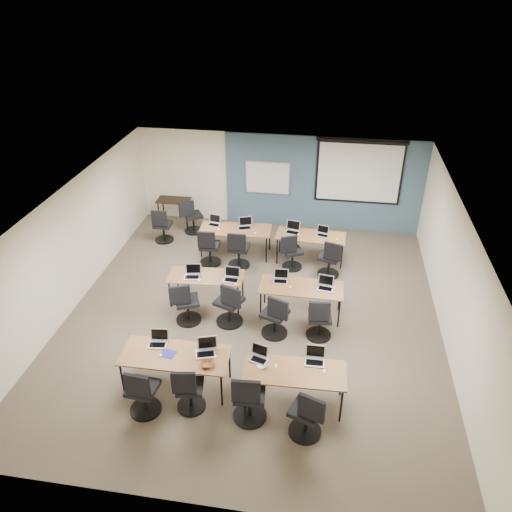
% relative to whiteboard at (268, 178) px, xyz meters
% --- Properties ---
extents(floor, '(8.00, 9.00, 0.02)m').
position_rel_whiteboard_xyz_m(floor, '(0.30, -4.43, -1.45)').
color(floor, '#6B6354').
rests_on(floor, ground).
extents(ceiling, '(8.00, 9.00, 0.02)m').
position_rel_whiteboard_xyz_m(ceiling, '(0.30, -4.43, 1.25)').
color(ceiling, white).
rests_on(ceiling, ground).
extents(wall_back, '(8.00, 0.04, 2.70)m').
position_rel_whiteboard_xyz_m(wall_back, '(0.30, 0.07, -0.10)').
color(wall_back, beige).
rests_on(wall_back, ground).
extents(wall_front, '(8.00, 0.04, 2.70)m').
position_rel_whiteboard_xyz_m(wall_front, '(0.30, -8.93, -0.10)').
color(wall_front, beige).
rests_on(wall_front, ground).
extents(wall_left, '(0.04, 9.00, 2.70)m').
position_rel_whiteboard_xyz_m(wall_left, '(-3.70, -4.43, -0.10)').
color(wall_left, beige).
rests_on(wall_left, ground).
extents(wall_right, '(0.04, 9.00, 2.70)m').
position_rel_whiteboard_xyz_m(wall_right, '(4.30, -4.43, -0.10)').
color(wall_right, beige).
rests_on(wall_right, ground).
extents(blue_accent_panel, '(5.50, 0.04, 2.70)m').
position_rel_whiteboard_xyz_m(blue_accent_panel, '(1.55, 0.04, -0.10)').
color(blue_accent_panel, '#3D5977').
rests_on(blue_accent_panel, wall_back).
extents(whiteboard, '(1.28, 0.03, 0.98)m').
position_rel_whiteboard_xyz_m(whiteboard, '(0.00, 0.00, 0.00)').
color(whiteboard, '#B6B9BF').
rests_on(whiteboard, wall_back).
extents(projector_screen, '(2.40, 0.10, 1.82)m').
position_rel_whiteboard_xyz_m(projector_screen, '(2.50, -0.02, 0.44)').
color(projector_screen, black).
rests_on(projector_screen, wall_back).
extents(training_table_front_left, '(1.92, 0.80, 0.73)m').
position_rel_whiteboard_xyz_m(training_table_front_left, '(-0.71, -6.70, -0.76)').
color(training_table_front_left, '#A35F2F').
rests_on(training_table_front_left, floor).
extents(training_table_front_right, '(1.75, 0.73, 0.73)m').
position_rel_whiteboard_xyz_m(training_table_front_right, '(1.41, -6.78, -0.77)').
color(training_table_front_right, olive).
rests_on(training_table_front_right, floor).
extents(training_table_mid_left, '(1.66, 0.69, 0.73)m').
position_rel_whiteboard_xyz_m(training_table_mid_left, '(-0.80, -4.12, -0.77)').
color(training_table_mid_left, brown).
rests_on(training_table_mid_left, floor).
extents(training_table_mid_right, '(1.78, 0.74, 0.73)m').
position_rel_whiteboard_xyz_m(training_table_mid_right, '(1.32, -4.23, -0.77)').
color(training_table_mid_right, '#9D6936').
rests_on(training_table_mid_right, floor).
extents(training_table_back_left, '(1.84, 0.77, 0.73)m').
position_rel_whiteboard_xyz_m(training_table_back_left, '(-0.58, -1.84, -0.76)').
color(training_table_back_left, olive).
rests_on(training_table_back_left, floor).
extents(training_table_back_right, '(1.75, 0.73, 0.73)m').
position_rel_whiteboard_xyz_m(training_table_back_right, '(1.37, -1.88, -0.77)').
color(training_table_back_right, olive).
rests_on(training_table_back_right, floor).
extents(laptop_0, '(0.33, 0.28, 0.25)m').
position_rel_whiteboard_xyz_m(laptop_0, '(-1.10, -6.46, -0.66)').
color(laptop_0, '#B5B5C2').
rests_on(laptop_0, training_table_front_left).
extents(mouse_0, '(0.07, 0.10, 0.03)m').
position_rel_whiteboard_xyz_m(mouse_0, '(-0.96, -6.77, -0.71)').
color(mouse_0, white).
rests_on(mouse_0, training_table_front_left).
extents(task_chair_0, '(0.55, 0.55, 1.02)m').
position_rel_whiteboard_xyz_m(task_chair_0, '(-1.09, -7.42, -1.03)').
color(task_chair_0, black).
rests_on(task_chair_0, floor).
extents(laptop_1, '(0.35, 0.30, 0.27)m').
position_rel_whiteboard_xyz_m(laptop_1, '(-0.18, -6.55, -0.65)').
color(laptop_1, '#B1B1B1').
rests_on(laptop_1, training_table_front_left).
extents(mouse_1, '(0.07, 0.10, 0.03)m').
position_rel_whiteboard_xyz_m(mouse_1, '(0.00, -6.66, -0.71)').
color(mouse_1, white).
rests_on(mouse_1, training_table_front_left).
extents(task_chair_1, '(0.50, 0.50, 0.98)m').
position_rel_whiteboard_xyz_m(task_chair_1, '(-0.34, -7.22, -1.05)').
color(task_chair_1, black).
rests_on(task_chair_1, floor).
extents(laptop_2, '(0.31, 0.26, 0.24)m').
position_rel_whiteboard_xyz_m(laptop_2, '(0.76, -6.56, -0.66)').
color(laptop_2, '#AEAEB2').
rests_on(laptop_2, training_table_front_right).
extents(mouse_2, '(0.08, 0.10, 0.03)m').
position_rel_whiteboard_xyz_m(mouse_2, '(1.08, -6.73, -0.71)').
color(mouse_2, white).
rests_on(mouse_2, training_table_front_right).
extents(task_chair_2, '(0.58, 0.58, 1.05)m').
position_rel_whiteboard_xyz_m(task_chair_2, '(0.71, -7.28, -1.01)').
color(task_chair_2, black).
rests_on(task_chair_2, floor).
extents(laptop_3, '(0.35, 0.29, 0.26)m').
position_rel_whiteboard_xyz_m(laptop_3, '(1.73, -6.47, -0.66)').
color(laptop_3, '#B9B9C2').
rests_on(laptop_3, training_table_front_right).
extents(mouse_3, '(0.09, 0.12, 0.04)m').
position_rel_whiteboard_xyz_m(mouse_3, '(1.90, -6.73, -0.71)').
color(mouse_3, white).
rests_on(mouse_3, training_table_front_right).
extents(task_chair_3, '(0.57, 0.54, 1.02)m').
position_rel_whiteboard_xyz_m(task_chair_3, '(1.68, -7.46, -1.03)').
color(task_chair_3, black).
rests_on(task_chair_3, floor).
extents(laptop_4, '(0.35, 0.29, 0.26)m').
position_rel_whiteboard_xyz_m(laptop_4, '(-1.08, -4.19, -0.66)').
color(laptop_4, '#AEAFB9').
rests_on(laptop_4, training_table_mid_left).
extents(mouse_4, '(0.07, 0.11, 0.04)m').
position_rel_whiteboard_xyz_m(mouse_4, '(-0.88, -4.36, -0.71)').
color(mouse_4, white).
rests_on(mouse_4, training_table_mid_left).
extents(task_chair_4, '(0.57, 0.54, 1.02)m').
position_rel_whiteboard_xyz_m(task_chair_4, '(-1.06, -4.88, -1.03)').
color(task_chair_4, black).
rests_on(task_chair_4, floor).
extents(laptop_5, '(0.34, 0.29, 0.25)m').
position_rel_whiteboard_xyz_m(laptop_5, '(-0.21, -4.16, -0.66)').
color(laptop_5, '#A7A7AD').
rests_on(laptop_5, training_table_mid_left).
extents(mouse_5, '(0.08, 0.10, 0.03)m').
position_rel_whiteboard_xyz_m(mouse_5, '(-0.08, -4.37, -0.71)').
color(mouse_5, white).
rests_on(mouse_5, training_table_mid_left).
extents(task_chair_5, '(0.61, 0.58, 1.05)m').
position_rel_whiteboard_xyz_m(task_chair_5, '(-0.13, -4.79, -1.01)').
color(task_chair_5, black).
rests_on(task_chair_5, floor).
extents(laptop_6, '(0.31, 0.27, 0.24)m').
position_rel_whiteboard_xyz_m(laptop_6, '(0.86, -4.06, -0.66)').
color(laptop_6, silver).
rests_on(laptop_6, training_table_mid_right).
extents(mouse_6, '(0.08, 0.10, 0.03)m').
position_rel_whiteboard_xyz_m(mouse_6, '(1.09, -4.28, -0.71)').
color(mouse_6, white).
rests_on(mouse_6, training_table_mid_right).
extents(task_chair_6, '(0.58, 0.55, 1.03)m').
position_rel_whiteboard_xyz_m(task_chair_6, '(0.87, -5.02, -1.02)').
color(task_chair_6, black).
rests_on(task_chair_6, floor).
extents(laptop_7, '(0.33, 0.28, 0.25)m').
position_rel_whiteboard_xyz_m(laptop_7, '(1.83, -4.18, -0.66)').
color(laptop_7, '#A3A3AB').
rests_on(laptop_7, training_table_mid_right).
extents(mouse_7, '(0.08, 0.10, 0.03)m').
position_rel_whiteboard_xyz_m(mouse_7, '(1.99, -4.33, -0.71)').
color(mouse_7, white).
rests_on(mouse_7, training_table_mid_right).
extents(task_chair_7, '(0.52, 0.52, 1.00)m').
position_rel_whiteboard_xyz_m(task_chair_7, '(1.75, -4.95, -1.04)').
color(task_chair_7, black).
rests_on(task_chair_7, floor).
extents(laptop_8, '(0.32, 0.28, 0.25)m').
position_rel_whiteboard_xyz_m(laptop_8, '(-1.18, -1.66, -0.66)').
color(laptop_8, silver).
rests_on(laptop_8, training_table_back_left).
extents(mouse_8, '(0.09, 0.11, 0.04)m').
position_rel_whiteboard_xyz_m(mouse_8, '(-1.01, -1.94, -0.71)').
color(mouse_8, white).
rests_on(mouse_8, training_table_back_left).
extents(task_chair_8, '(0.54, 0.54, 1.02)m').
position_rel_whiteboard_xyz_m(task_chair_8, '(-1.14, -2.48, -1.03)').
color(task_chair_8, black).
rests_on(task_chair_8, floor).
extents(laptop_9, '(0.35, 0.30, 0.26)m').
position_rel_whiteboard_xyz_m(laptop_9, '(-0.35, -1.71, -0.66)').
color(laptop_9, '#B9B9BD').
rests_on(laptop_9, training_table_back_left).
extents(mouse_9, '(0.07, 0.11, 0.04)m').
position_rel_whiteboard_xyz_m(mouse_9, '(-0.03, -1.99, -0.71)').
color(mouse_9, white).
rests_on(mouse_9, training_table_back_left).
extents(task_chair_9, '(0.56, 0.56, 1.03)m').
position_rel_whiteboard_xyz_m(task_chair_9, '(-0.39, -2.49, -1.02)').
color(task_chair_9, black).
rests_on(task_chair_9, floor).
extents(laptop_10, '(0.36, 0.31, 0.27)m').
position_rel_whiteboard_xyz_m(laptop_10, '(0.90, -1.76, -0.65)').
color(laptop_10, '#ACACAC').
rests_on(laptop_10, training_table_back_right).
extents(mouse_10, '(0.07, 0.10, 0.03)m').
position_rel_whiteboard_xyz_m(mouse_10, '(1.05, -1.90, -0.71)').
color(mouse_10, white).
rests_on(mouse_10, training_table_back_right).
extents(task_chair_10, '(0.54, 0.50, 0.99)m').
position_rel_whiteboard_xyz_m(task_chair_10, '(0.94, -2.36, -1.04)').
color(task_chair_10, black).
rests_on(task_chair_10, floor).
extents(laptop_11, '(0.30, 0.26, 0.23)m').
position_rel_whiteboard_xyz_m(laptop_11, '(1.67, -1.81, -0.66)').
color(laptop_11, '#B5B5BC').
rests_on(laptop_11, training_table_back_right).
extents(mouse_11, '(0.07, 0.10, 0.03)m').
position_rel_whiteboard_xyz_m(mouse_11, '(2.04, -2.00, -0.71)').
color(mouse_11, white).
rests_on(mouse_11, training_table_back_right).
extents(task_chair_11, '(0.55, 0.53, 1.01)m').
position_rel_whiteboard_xyz_m(task_chair_11, '(1.90, -2.56, -1.03)').
color(task_chair_11, black).
rests_on(task_chair_11, floor).
extents(blue_mousepad, '(0.30, 0.27, 0.01)m').
position_rel_whiteboard_xyz_m(blue_mousepad, '(-0.85, -6.70, -0.72)').
color(blue_mousepad, '#252A9E').
rests_on(blue_mousepad, training_table_front_left).
extents(snack_bowl, '(0.28, 0.28, 0.06)m').
position_rel_whiteboard_xyz_m(snack_bowl, '(-0.09, -6.88, -0.69)').
color(snack_bowl, olive).
rests_on(snack_bowl, training_table_front_left).
extents(snack_plate, '(0.18, 0.18, 0.01)m').
position_rel_whiteboard_xyz_m(snack_plate, '(0.83, -6.74, -0.71)').
color(snack_plate, white).
rests_on(snack_plate, training_table_front_right).
extents(coffee_cup, '(0.06, 0.06, 0.05)m').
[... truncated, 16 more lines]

